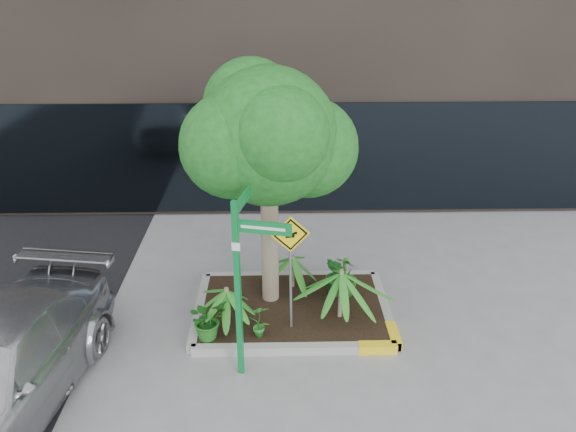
{
  "coord_description": "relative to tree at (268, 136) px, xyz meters",
  "views": [
    {
      "loc": [
        -0.05,
        -7.86,
        5.58
      ],
      "look_at": [
        0.12,
        0.2,
        1.89
      ],
      "focal_mm": 35.0,
      "sensor_mm": 36.0,
      "label": 1
    }
  ],
  "objects": [
    {
      "name": "palm_left",
      "position": [
        -0.69,
        -0.8,
        -2.3
      ],
      "size": [
        0.77,
        0.77,
        0.86
      ],
      "color": "gray",
      "rests_on": "ground"
    },
    {
      "name": "cattle_sign",
      "position": [
        0.33,
        -0.83,
        -1.62
      ],
      "size": [
        0.59,
        0.2,
        1.94
      ],
      "rotation": [
        0.0,
        0.0,
        0.15
      ],
      "color": "slate",
      "rests_on": "ground"
    },
    {
      "name": "shrub_d",
      "position": [
        1.16,
        0.03,
        -2.54
      ],
      "size": [
        0.55,
        0.55,
        0.79
      ],
      "primitive_type": "imported",
      "rotation": [
        0.0,
        0.0,
        5.03
      ],
      "color": "#1A5B1F",
      "rests_on": "planter"
    },
    {
      "name": "palm_back",
      "position": [
        0.4,
        0.36,
        -2.35
      ],
      "size": [
        0.71,
        0.71,
        0.79
      ],
      "color": "gray",
      "rests_on": "ground"
    },
    {
      "name": "ground",
      "position": [
        0.18,
        -0.58,
        -3.09
      ],
      "size": [
        80.0,
        80.0,
        0.0
      ],
      "primitive_type": "plane",
      "color": "gray",
      "rests_on": "ground"
    },
    {
      "name": "shrub_a",
      "position": [
        -0.97,
        -1.13,
        -2.61
      ],
      "size": [
        0.84,
        0.84,
        0.66
      ],
      "primitive_type": "imported",
      "rotation": [
        0.0,
        0.0,
        0.76
      ],
      "color": "#1F631C",
      "rests_on": "planter"
    },
    {
      "name": "shrub_b",
      "position": [
        1.33,
        0.07,
        -2.56
      ],
      "size": [
        0.59,
        0.59,
        0.75
      ],
      "primitive_type": "imported",
      "rotation": [
        0.0,
        0.0,
        2.42
      ],
      "color": "#2B651E",
      "rests_on": "planter"
    },
    {
      "name": "planter",
      "position": [
        0.41,
        -0.31,
        -2.99
      ],
      "size": [
        3.35,
        2.36,
        0.15
      ],
      "color": "#9E9E99",
      "rests_on": "ground"
    },
    {
      "name": "street_sign_post",
      "position": [
        -0.36,
        -1.76,
        -1.38
      ],
      "size": [
        0.8,
        0.93,
        2.76
      ],
      "rotation": [
        0.0,
        0.0,
        -0.23
      ],
      "color": "#0B8235",
      "rests_on": "ground"
    },
    {
      "name": "shrub_c",
      "position": [
        -0.17,
        -1.13,
        -2.64
      ],
      "size": [
        0.36,
        0.36,
        0.59
      ],
      "primitive_type": "imported",
      "rotation": [
        0.0,
        0.0,
        3.32
      ],
      "color": "#257725",
      "rests_on": "planter"
    },
    {
      "name": "palm_front",
      "position": [
        1.16,
        -0.61,
        -2.11
      ],
      "size": [
        1.0,
        1.0,
        1.11
      ],
      "color": "gray",
      "rests_on": "ground"
    },
    {
      "name": "tree",
      "position": [
        0.0,
        0.0,
        0.0
      ],
      "size": [
        2.82,
        2.5,
        4.23
      ],
      "color": "gray",
      "rests_on": "ground"
    }
  ]
}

